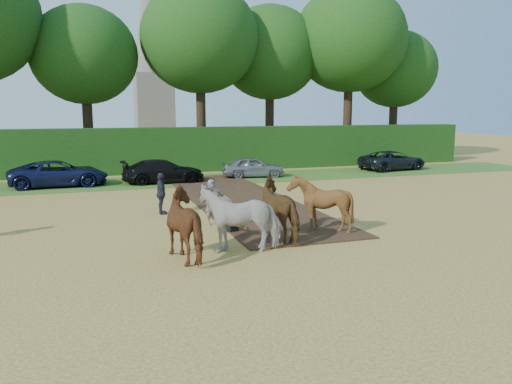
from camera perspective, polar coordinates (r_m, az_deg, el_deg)
name	(u,v)px	position (r m, az deg, el deg)	size (l,w,h in m)	color
ground	(257,237)	(16.69, 0.15, -5.19)	(120.00, 120.00, 0.00)	gold
earth_strip	(239,199)	(23.64, -1.95, -0.77)	(4.50, 17.00, 0.05)	#472D1C
grass_verge	(181,181)	(30.03, -8.61, 1.30)	(50.00, 5.00, 0.03)	#38601E
hedgerow	(168,150)	(34.28, -10.04, 4.76)	(46.00, 1.60, 3.00)	#14380F
spectator_far	(161,194)	(20.51, -10.77, -0.18)	(0.99, 0.41, 1.69)	#22232D
plough_team	(261,212)	(15.75, 0.56, -2.36)	(6.73, 5.53, 2.01)	brown
parked_cars	(170,170)	(29.91, -9.84, 2.54)	(35.72, 3.42, 1.44)	silver
treeline	(133,40)	(37.42, -13.84, 16.48)	(48.70, 10.60, 14.21)	#382616
church	(152,37)	(71.51, -11.81, 16.91)	(5.20, 5.20, 27.00)	slate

